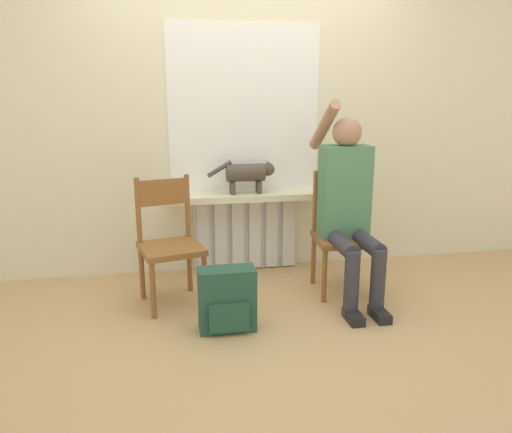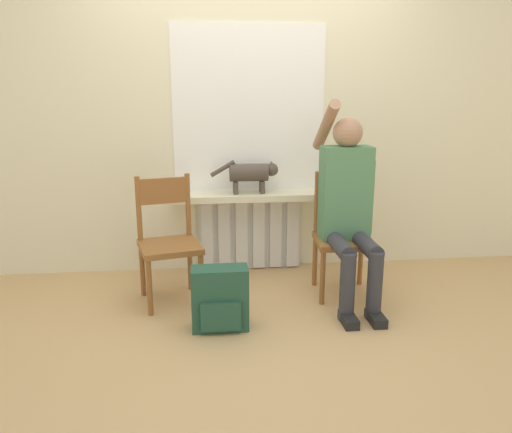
{
  "view_description": "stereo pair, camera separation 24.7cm",
  "coord_description": "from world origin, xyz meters",
  "px_view_note": "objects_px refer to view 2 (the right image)",
  "views": [
    {
      "loc": [
        -0.63,
        -2.74,
        1.45
      ],
      "look_at": [
        0.0,
        0.68,
        0.56
      ],
      "focal_mm": 35.0,
      "sensor_mm": 36.0,
      "label": 1
    },
    {
      "loc": [
        -0.38,
        -2.78,
        1.45
      ],
      "look_at": [
        0.0,
        0.68,
        0.56
      ],
      "focal_mm": 35.0,
      "sensor_mm": 36.0,
      "label": 2
    }
  ],
  "objects_px": {
    "chair_left": "(168,240)",
    "backpack": "(220,299)",
    "chair_right": "(343,234)",
    "cat": "(252,173)",
    "person": "(348,203)"
  },
  "relations": [
    {
      "from": "chair_left",
      "to": "backpack",
      "type": "distance_m",
      "value": 0.64
    },
    {
      "from": "chair_left",
      "to": "cat",
      "type": "height_order",
      "value": "cat"
    },
    {
      "from": "chair_left",
      "to": "person",
      "type": "bearing_deg",
      "value": -18.74
    },
    {
      "from": "chair_left",
      "to": "person",
      "type": "xyz_separation_m",
      "value": [
        1.24,
        -0.11,
        0.25
      ]
    },
    {
      "from": "chair_left",
      "to": "backpack",
      "type": "xyz_separation_m",
      "value": [
        0.33,
        -0.49,
        -0.25
      ]
    },
    {
      "from": "person",
      "to": "chair_left",
      "type": "bearing_deg",
      "value": 174.98
    },
    {
      "from": "chair_right",
      "to": "person",
      "type": "bearing_deg",
      "value": -86.85
    },
    {
      "from": "chair_right",
      "to": "backpack",
      "type": "xyz_separation_m",
      "value": [
        -0.91,
        -0.49,
        -0.25
      ]
    },
    {
      "from": "chair_left",
      "to": "cat",
      "type": "relative_size",
      "value": 1.65
    },
    {
      "from": "chair_left",
      "to": "chair_right",
      "type": "bearing_deg",
      "value": -13.67
    },
    {
      "from": "cat",
      "to": "person",
      "type": "bearing_deg",
      "value": -43.22
    },
    {
      "from": "backpack",
      "to": "cat",
      "type": "bearing_deg",
      "value": 72.91
    },
    {
      "from": "chair_right",
      "to": "person",
      "type": "xyz_separation_m",
      "value": [
        -0.0,
        -0.11,
        0.25
      ]
    },
    {
      "from": "chair_right",
      "to": "backpack",
      "type": "bearing_deg",
      "value": -147.27
    },
    {
      "from": "chair_right",
      "to": "cat",
      "type": "xyz_separation_m",
      "value": [
        -0.61,
        0.46,
        0.38
      ]
    }
  ]
}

